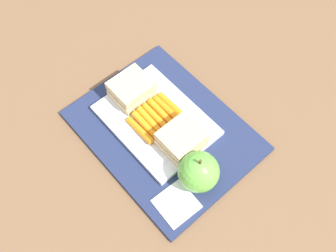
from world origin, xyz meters
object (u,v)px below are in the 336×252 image
(paper_napkin, at_px, (177,204))
(apple, at_px, (199,172))
(sandwich_half_left, at_px, (132,89))
(food_tray, at_px, (156,120))
(carrot_sticks_bundle, at_px, (156,117))
(sandwich_half_right, at_px, (182,139))

(paper_napkin, bearing_deg, apple, 98.98)
(sandwich_half_left, relative_size, apple, 0.89)
(food_tray, height_order, carrot_sticks_bundle, carrot_sticks_bundle)
(food_tray, relative_size, sandwich_half_right, 2.88)
(carrot_sticks_bundle, bearing_deg, paper_napkin, -28.49)
(carrot_sticks_bundle, relative_size, apple, 1.13)
(food_tray, xyz_separation_m, apple, (0.15, -0.02, 0.03))
(sandwich_half_right, bearing_deg, carrot_sticks_bundle, 179.99)
(sandwich_half_left, xyz_separation_m, paper_napkin, (0.24, -0.09, -0.03))
(apple, bearing_deg, food_tray, 170.82)
(sandwich_half_right, bearing_deg, food_tray, 180.00)
(apple, bearing_deg, sandwich_half_left, 173.93)
(carrot_sticks_bundle, distance_m, apple, 0.15)
(sandwich_half_left, bearing_deg, sandwich_half_right, 0.00)
(paper_napkin, bearing_deg, carrot_sticks_bundle, 151.51)
(food_tray, bearing_deg, sandwich_half_right, 0.00)
(sandwich_half_right, bearing_deg, paper_napkin, -46.63)
(sandwich_half_right, height_order, paper_napkin, sandwich_half_right)
(food_tray, relative_size, paper_napkin, 3.29)
(food_tray, distance_m, sandwich_half_right, 0.08)
(food_tray, height_order, paper_napkin, food_tray)
(sandwich_half_left, xyz_separation_m, apple, (0.23, -0.02, 0.01))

